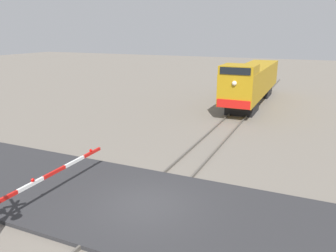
% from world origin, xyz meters
% --- Properties ---
extents(ground_plane, '(160.00, 160.00, 0.00)m').
position_xyz_m(ground_plane, '(0.00, 0.00, 0.00)').
color(ground_plane, slate).
extents(rail_track_left, '(0.08, 80.00, 0.15)m').
position_xyz_m(rail_track_left, '(-0.72, 0.00, 0.07)').
color(rail_track_left, '#59544C').
rests_on(rail_track_left, ground_plane).
extents(rail_track_right, '(0.08, 80.00, 0.15)m').
position_xyz_m(rail_track_right, '(0.72, 0.00, 0.07)').
color(rail_track_right, '#59544C').
rests_on(rail_track_right, ground_plane).
extents(road_surface, '(36.00, 6.33, 0.16)m').
position_xyz_m(road_surface, '(0.00, 0.00, 0.08)').
color(road_surface, '#2D2D30').
rests_on(road_surface, ground_plane).
extents(locomotive, '(2.72, 15.56, 4.24)m').
position_xyz_m(locomotive, '(0.00, 21.80, 2.15)').
color(locomotive, black).
rests_on(locomotive, ground_plane).
extents(crossing_gate, '(0.36, 7.13, 1.32)m').
position_xyz_m(crossing_gate, '(-3.91, -3.01, 0.84)').
color(crossing_gate, silver).
rests_on(crossing_gate, ground_plane).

